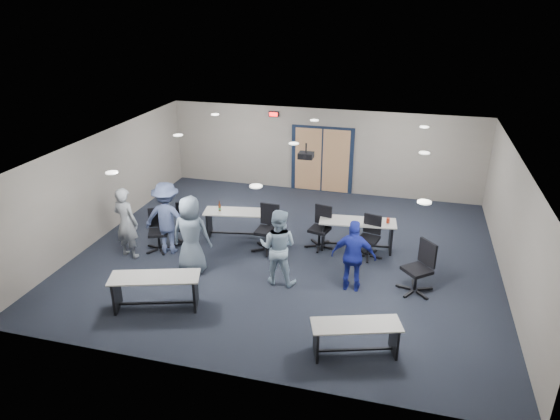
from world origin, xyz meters
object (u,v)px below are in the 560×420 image
(chair_back_b, at_px, (267,229))
(chair_loose_right, at_px, (417,268))
(table_front_right, at_px, (356,334))
(person_lightblue, at_px, (278,247))
(chair_back_d, at_px, (369,238))
(chair_loose_left, at_px, (158,231))
(person_back, at_px, (167,218))
(table_back_right, at_px, (357,230))
(chair_back_c, at_px, (319,228))
(table_front_left, at_px, (156,286))
(person_gray, at_px, (126,223))
(chair_back_a, at_px, (183,225))
(person_plaid, at_px, (191,235))
(table_back_left, at_px, (239,219))
(person_navy, at_px, (354,256))

(chair_back_b, relative_size, chair_loose_right, 1.01)
(table_front_right, xyz_separation_m, person_lightblue, (-1.96, 2.02, 0.44))
(chair_back_d, xyz_separation_m, chair_loose_right, (1.14, -1.33, 0.06))
(table_front_right, relative_size, chair_loose_right, 1.42)
(chair_loose_left, relative_size, person_back, 0.58)
(table_back_right, height_order, chair_back_c, chair_back_c)
(chair_loose_right, bearing_deg, table_front_left, -110.41)
(person_gray, relative_size, person_back, 0.97)
(chair_back_c, relative_size, person_gray, 0.60)
(table_back_right, height_order, person_back, person_back)
(chair_back_a, distance_m, person_plaid, 1.44)
(chair_back_d, height_order, person_gray, person_gray)
(table_front_left, bearing_deg, person_back, 92.56)
(chair_loose_left, bearing_deg, chair_back_a, 20.19)
(person_lightblue, bearing_deg, chair_back_a, -20.30)
(table_front_right, height_order, chair_loose_left, chair_loose_left)
(chair_loose_left, height_order, chair_loose_right, chair_loose_right)
(chair_back_d, relative_size, person_back, 0.57)
(chair_back_a, distance_m, person_gray, 1.43)
(table_back_left, height_order, chair_back_d, chair_back_d)
(chair_back_a, height_order, person_gray, person_gray)
(chair_back_a, bearing_deg, chair_back_d, -3.26)
(chair_loose_right, bearing_deg, person_plaid, -127.28)
(table_front_left, relative_size, chair_back_d, 1.80)
(table_back_right, xyz_separation_m, chair_loose_left, (-4.78, -1.36, 0.00))
(table_front_left, height_order, chair_loose_left, chair_loose_left)
(table_front_left, distance_m, chair_loose_right, 5.46)
(table_back_right, height_order, chair_back_d, chair_back_d)
(table_back_right, height_order, chair_back_b, chair_back_b)
(chair_back_a, bearing_deg, chair_back_c, 2.46)
(table_front_left, bearing_deg, chair_back_a, 85.94)
(table_front_right, height_order, chair_back_c, chair_back_c)
(table_back_right, relative_size, person_back, 1.06)
(person_navy, bearing_deg, table_front_right, 98.55)
(chair_back_b, bearing_deg, person_navy, -25.67)
(person_navy, bearing_deg, person_lightblue, 3.92)
(chair_back_a, distance_m, person_lightblue, 3.05)
(chair_back_d, bearing_deg, chair_back_a, -160.49)
(person_lightblue, bearing_deg, chair_loose_left, -10.04)
(person_lightblue, bearing_deg, table_back_right, -124.12)
(table_back_left, relative_size, person_gray, 1.06)
(chair_back_c, distance_m, person_lightblue, 2.00)
(chair_loose_left, bearing_deg, person_gray, -163.96)
(chair_loose_left, height_order, person_back, person_back)
(table_back_left, height_order, person_navy, person_navy)
(table_back_left, distance_m, chair_back_a, 1.44)
(table_front_right, bearing_deg, chair_loose_right, 48.97)
(chair_back_a, bearing_deg, chair_loose_right, -17.66)
(chair_loose_left, bearing_deg, chair_back_d, -12.61)
(table_front_right, relative_size, person_plaid, 0.90)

